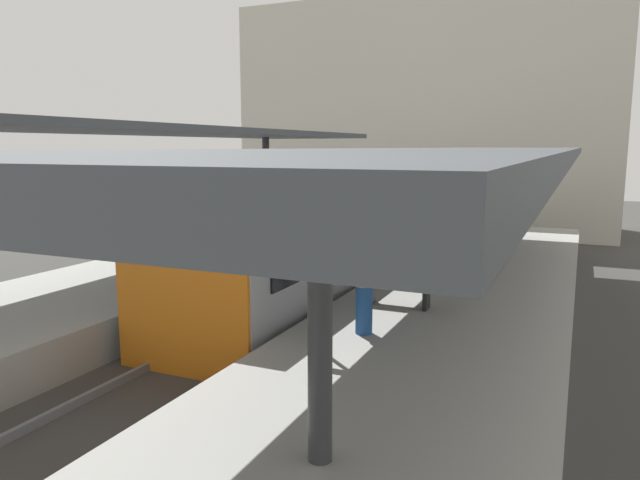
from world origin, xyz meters
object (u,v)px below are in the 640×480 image
(commuter_train, at_px, (350,229))
(platform_sign, at_px, (311,242))
(passenger_near_bench, at_px, (364,282))
(platform_bench, at_px, (400,282))

(commuter_train, bearing_deg, platform_sign, -73.25)
(commuter_train, distance_m, platform_sign, 7.89)
(platform_sign, bearing_deg, passenger_near_bench, 55.03)
(commuter_train, relative_size, passenger_near_bench, 9.41)
(platform_bench, xyz_separation_m, platform_sign, (-0.62, -2.75, 1.16))
(platform_sign, relative_size, passenger_near_bench, 1.33)
(platform_bench, bearing_deg, commuter_train, 121.20)
(commuter_train, bearing_deg, platform_bench, -58.80)
(platform_sign, distance_m, passenger_near_bench, 1.27)
(platform_sign, height_order, passenger_near_bench, platform_sign)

